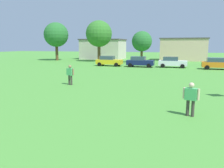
{
  "coord_description": "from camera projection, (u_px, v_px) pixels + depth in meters",
  "views": [
    {
      "loc": [
        6.52,
        0.21,
        3.56
      ],
      "look_at": [
        3.43,
        10.37,
        1.72
      ],
      "focal_mm": 36.71,
      "sensor_mm": 36.0,
      "label": 1
    }
  ],
  "objects": [
    {
      "name": "ground_plane",
      "position": [
        130.0,
        72.0,
        30.57
      ],
      "size": [
        160.0,
        160.0,
        0.0
      ],
      "primitive_type": "plane",
      "color": "#4C9338"
    },
    {
      "name": "adult_bystander",
      "position": [
        191.0,
        96.0,
        11.35
      ],
      "size": [
        0.79,
        0.46,
        1.72
      ],
      "rotation": [
        0.0,
        0.0,
        2.86
      ],
      "color": "#3F3833",
      "rests_on": "ground"
    },
    {
      "name": "bystander_near_trees",
      "position": [
        70.0,
        73.0,
        20.32
      ],
      "size": [
        0.82,
        0.46,
        1.77
      ],
      "rotation": [
        0.0,
        0.0,
        6.03
      ],
      "color": "#3F3833",
      "rests_on": "ground"
    },
    {
      "name": "parked_car_yellow_0",
      "position": [
        109.0,
        61.0,
        38.43
      ],
      "size": [
        4.3,
        2.02,
        1.68
      ],
      "color": "yellow",
      "rests_on": "ground"
    },
    {
      "name": "parked_car_navy_1",
      "position": [
        140.0,
        62.0,
        36.66
      ],
      "size": [
        4.3,
        2.02,
        1.68
      ],
      "color": "#141E4C",
      "rests_on": "ground"
    },
    {
      "name": "parked_car_white_2",
      "position": [
        172.0,
        62.0,
        35.81
      ],
      "size": [
        4.3,
        2.02,
        1.68
      ],
      "color": "white",
      "rests_on": "ground"
    },
    {
      "name": "parked_car_orange_3",
      "position": [
        217.0,
        64.0,
        33.05
      ],
      "size": [
        4.3,
        2.02,
        1.68
      ],
      "color": "orange",
      "rests_on": "ground"
    },
    {
      "name": "tree_far_left",
      "position": [
        56.0,
        35.0,
        51.25
      ],
      "size": [
        5.43,
        5.43,
        8.46
      ],
      "color": "brown",
      "rests_on": "ground"
    },
    {
      "name": "tree_center",
      "position": [
        99.0,
        34.0,
        47.72
      ],
      "size": [
        5.47,
        5.47,
        8.53
      ],
      "color": "brown",
      "rests_on": "ground"
    },
    {
      "name": "tree_far_right",
      "position": [
        142.0,
        41.0,
        44.98
      ],
      "size": [
        3.96,
        3.96,
        6.18
      ],
      "color": "brown",
      "rests_on": "ground"
    },
    {
      "name": "house_left",
      "position": [
        103.0,
        49.0,
        57.15
      ],
      "size": [
        10.21,
        8.05,
        4.89
      ],
      "color": "beige",
      "rests_on": "ground"
    },
    {
      "name": "house_right",
      "position": [
        183.0,
        49.0,
        51.67
      ],
      "size": [
        10.26,
        6.39,
        5.01
      ],
      "color": "beige",
      "rests_on": "ground"
    }
  ]
}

